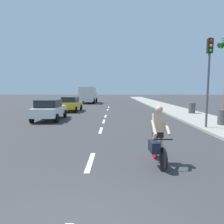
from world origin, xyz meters
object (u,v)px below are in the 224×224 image
Objects in this scene: cyclist at (158,138)px; parked_car_white at (49,109)px; delivery_truck at (88,95)px; trash_bin_near at (223,117)px; traffic_signal at (209,67)px; trash_bin_far at (192,108)px; parked_car_yellow at (71,104)px.

parked_car_white is at bearing -59.02° from cyclist.
trash_bin_near is at bearing -62.61° from delivery_truck.
delivery_truck is 6.73× the size of trash_bin_near.
traffic_signal reaches higher than trash_bin_far.
trash_bin_near is (11.75, -2.79, -0.23)m from parked_car_white.
parked_car_white is at bearing -90.93° from parked_car_yellow.
trash_bin_near is 0.97× the size of trash_bin_far.
cyclist is 1.88× the size of trash_bin_far.
parked_car_white is 4.56× the size of trash_bin_near.
parked_car_white reaches higher than trash_bin_far.
delivery_truck is 20.19m from trash_bin_far.
traffic_signal reaches higher than trash_bin_near.
traffic_signal reaches higher than cyclist.
parked_car_yellow is at bearing -89.64° from delivery_truck.
parked_car_white is 6.30m from parked_car_yellow.
cyclist is 11.21m from parked_car_white.
traffic_signal is 8.09m from trash_bin_far.
traffic_signal is at bearing -147.59° from trash_bin_near.
traffic_signal is 5.38× the size of trash_bin_far.
delivery_truck reaches higher than parked_car_yellow.
delivery_truck reaches higher than parked_car_white.
parked_car_yellow is 4.28× the size of trash_bin_near.
trash_bin_far is (5.95, 12.84, -0.21)m from cyclist.
trash_bin_near is (11.44, -9.08, -0.23)m from parked_car_yellow.
delivery_truck is (0.44, 19.92, 0.67)m from parked_car_white.
parked_car_yellow is at bearing 167.18° from trash_bin_far.
parked_car_yellow reaches higher than trash_bin_far.
cyclist is at bearing -67.03° from parked_car_yellow.
delivery_truck is 25.39m from trash_bin_near.
parked_car_white is 12.77m from trash_bin_far.
cyclist is 0.46× the size of parked_car_yellow.
cyclist is at bearing -58.15° from parked_car_white.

